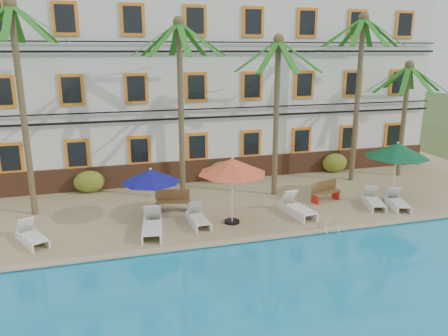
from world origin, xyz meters
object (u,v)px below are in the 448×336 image
object	(u,v)px
lounger_e	(374,201)
umbrella_blue	(151,176)
palm_b	(180,87)
pool_ladder	(328,232)
umbrella_green	(397,151)
palm_e	(406,102)
lounger_d	(297,208)
palm_a	(19,83)
lounger_c	(198,218)
lounger_f	(398,202)
lounger_a	(32,236)
lounger_b	(152,226)
bench_right	(325,191)
palm_c	(277,94)
umbrella_red	(232,167)
bench_left	(174,200)
palm_d	(359,77)

from	to	relation	value
lounger_e	umbrella_blue	bearing A→B (deg)	175.90
palm_b	pool_ladder	bearing A→B (deg)	-48.44
palm_b	umbrella_green	xyz separation A→B (m)	(9.31, -2.98, -2.82)
palm_e	pool_ladder	size ratio (longest dim) A/B	8.47
umbrella_blue	lounger_d	distance (m)	6.33
palm_e	lounger_e	size ratio (longest dim) A/B	3.33
lounger_e	lounger_d	bearing A→B (deg)	179.82
palm_e	lounger_d	distance (m)	9.82
palm_a	palm_e	xyz separation A→B (m)	(18.91, 0.89, -1.45)
pool_ladder	lounger_d	bearing A→B (deg)	101.18
lounger_c	lounger_f	bearing A→B (deg)	-3.41
lounger_a	lounger_b	bearing A→B (deg)	-4.76
umbrella_blue	lounger_d	xyz separation A→B (m)	(6.06, -0.69, -1.69)
lounger_a	palm_a	bearing A→B (deg)	95.07
lounger_e	bench_right	size ratio (longest dim) A/B	1.20
palm_c	umbrella_red	world-z (taller)	palm_c
lounger_b	bench_right	size ratio (longest dim) A/B	1.37
lounger_a	lounger_d	distance (m)	10.53
umbrella_green	lounger_d	size ratio (longest dim) A/B	1.36
lounger_a	pool_ladder	distance (m)	11.13
palm_b	umbrella_red	world-z (taller)	palm_b
palm_c	lounger_b	world-z (taller)	palm_c
bench_left	pool_ladder	distance (m)	6.72
umbrella_red	umbrella_green	bearing A→B (deg)	3.10
palm_b	bench_right	bearing A→B (deg)	-17.52
lounger_b	palm_a	bearing A→B (deg)	143.15
lounger_c	bench_left	distance (m)	1.99
umbrella_red	lounger_b	xyz separation A→B (m)	(-3.26, -0.20, -2.06)
lounger_a	bench_left	distance (m)	5.88
palm_d	lounger_e	world-z (taller)	palm_d
palm_a	umbrella_blue	xyz separation A→B (m)	(4.75, -2.46, -3.57)
palm_b	palm_d	size ratio (longest dim) A/B	0.95
lounger_e	bench_right	distance (m)	2.19
palm_d	pool_ladder	world-z (taller)	palm_d
palm_b	lounger_f	bearing A→B (deg)	-22.36
pool_ladder	lounger_b	bearing A→B (deg)	165.44
palm_d	umbrella_blue	world-z (taller)	palm_d
umbrella_green	lounger_f	bearing A→B (deg)	-110.69
palm_e	lounger_e	world-z (taller)	palm_e
palm_b	lounger_b	size ratio (longest dim) A/B	3.83
palm_e	lounger_a	xyz separation A→B (m)	(-18.64, -3.98, -3.84)
bench_left	bench_right	distance (m)	7.03
palm_a	lounger_a	xyz separation A→B (m)	(0.27, -3.09, -5.29)
palm_c	umbrella_green	xyz separation A→B (m)	(4.89, -2.51, -2.42)
palm_b	umbrella_blue	size ratio (longest dim) A/B	3.50
umbrella_green	pool_ladder	distance (m)	5.70
palm_d	lounger_a	size ratio (longest dim) A/B	4.61
palm_c	bench_left	xyz separation A→B (m)	(-5.08, -0.85, -4.38)
umbrella_red	umbrella_green	distance (m)	7.94
palm_b	lounger_a	xyz separation A→B (m)	(-6.22, -3.24, -4.98)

